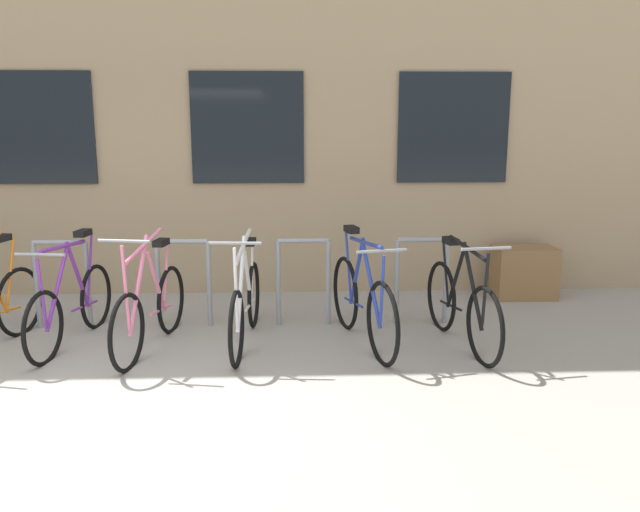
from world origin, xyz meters
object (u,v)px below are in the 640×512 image
(bicycle_purple, at_px, (72,305))
(planter_box, at_px, (524,272))
(bicycle_white, at_px, (246,304))
(bicycle_blue, at_px, (362,302))
(bicycle_pink, at_px, (151,308))
(bicycle_black, at_px, (461,305))

(bicycle_purple, distance_m, planter_box, 4.97)
(bicycle_white, distance_m, bicycle_purple, 1.61)
(bicycle_blue, relative_size, bicycle_pink, 1.05)
(bicycle_white, relative_size, planter_box, 2.52)
(bicycle_white, distance_m, bicycle_pink, 0.86)
(bicycle_black, bearing_deg, bicycle_purple, 176.85)
(bicycle_blue, height_order, bicycle_purple, bicycle_blue)
(bicycle_pink, bearing_deg, bicycle_purple, 166.79)
(bicycle_black, xyz_separation_m, bicycle_purple, (-3.59, 0.20, -0.01))
(bicycle_black, xyz_separation_m, bicycle_blue, (-0.90, 0.08, 0.02))
(bicycle_blue, relative_size, bicycle_purple, 1.05)
(bicycle_pink, xyz_separation_m, planter_box, (4.00, 1.60, -0.08))
(bicycle_pink, distance_m, planter_box, 4.31)
(planter_box, bearing_deg, bicycle_black, -125.82)
(bicycle_purple, xyz_separation_m, bicycle_pink, (0.76, -0.18, 0.01))
(bicycle_white, height_order, bicycle_purple, bicycle_white)
(bicycle_black, relative_size, bicycle_pink, 1.01)
(bicycle_white, bearing_deg, planter_box, 25.33)
(bicycle_black, height_order, planter_box, bicycle_black)
(bicycle_black, xyz_separation_m, planter_box, (1.17, 1.62, -0.08))
(bicycle_white, xyz_separation_m, planter_box, (3.15, 1.49, -0.07))
(bicycle_purple, distance_m, bicycle_pink, 0.78)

